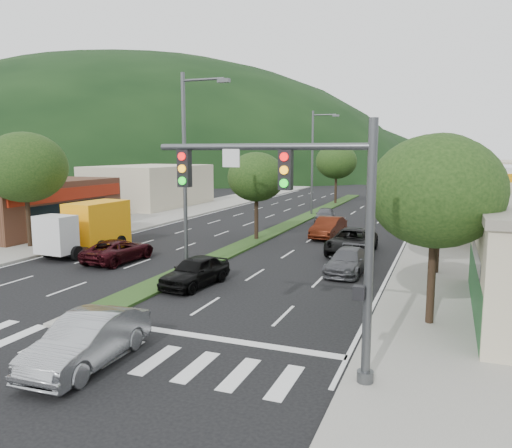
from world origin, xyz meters
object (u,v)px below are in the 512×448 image
at_px(sedan_silver, 88,340).
at_px(car_queue_d, 352,241).
at_px(tree_r_e, 446,164).
at_px(streetlight_near, 188,163).
at_px(motorhome, 406,199).
at_px(tree_r_b, 441,175).
at_px(tree_r_a, 436,191).
at_px(car_queue_b, 348,261).
at_px(suv_maroon, 119,250).
at_px(traffic_signal, 310,211).
at_px(tree_med_near, 256,177).
at_px(box_truck, 89,229).
at_px(tree_l_a, 25,167).
at_px(car_queue_e, 325,215).
at_px(tree_med_far, 336,161).
at_px(streetlight_mid, 314,158).
at_px(tree_r_c, 443,174).
at_px(tree_r_d, 445,164).
at_px(car_queue_c, 328,228).
at_px(car_queue_a, 195,271).

xyz_separation_m(sedan_silver, car_queue_d, (4.22, 18.82, 0.00)).
xyz_separation_m(tree_r_e, streetlight_near, (-11.79, -32.00, 0.69)).
bearing_deg(motorhome, tree_r_b, -88.29).
xyz_separation_m(tree_r_a, motorhome, (-3.15, 29.08, -2.93)).
xyz_separation_m(streetlight_near, car_queue_b, (7.57, 2.82, -4.96)).
bearing_deg(streetlight_near, suv_maroon, 170.50).
relative_size(traffic_signal, tree_r_a, 1.06).
relative_size(tree_med_near, box_truck, 0.96).
distance_m(tree_l_a, car_queue_e, 24.28).
bearing_deg(suv_maroon, tree_r_b, -166.55).
bearing_deg(car_queue_e, suv_maroon, -116.56).
distance_m(tree_r_a, tree_r_b, 8.00).
height_order(tree_med_far, tree_l_a, tree_l_a).
xyz_separation_m(tree_r_e, streetlight_mid, (-11.79, -7.00, 0.69)).
relative_size(tree_r_c, car_queue_b, 1.51).
height_order(traffic_signal, motorhome, traffic_signal).
height_order(tree_r_c, tree_r_e, tree_r_e).
xyz_separation_m(tree_r_c, tree_med_far, (-12.00, 24.00, 0.26)).
bearing_deg(tree_r_d, tree_l_a, -140.77).
xyz_separation_m(tree_r_a, streetlight_mid, (-11.79, 29.00, 0.76)).
distance_m(traffic_signal, tree_l_a, 24.43).
bearing_deg(traffic_signal, car_queue_e, 102.45).
height_order(tree_r_b, sedan_silver, tree_r_b).
bearing_deg(tree_r_b, car_queue_b, -164.35).
bearing_deg(sedan_silver, tree_r_a, 34.34).
bearing_deg(tree_r_e, car_queue_c, -111.40).
bearing_deg(streetlight_mid, tree_r_c, -47.78).
bearing_deg(car_queue_a, tree_r_d, 73.91).
bearing_deg(tree_l_a, car_queue_c, 32.50).
height_order(tree_r_c, car_queue_c, tree_r_c).
height_order(car_queue_b, car_queue_c, car_queue_c).
bearing_deg(tree_r_c, tree_r_e, 90.00).
relative_size(tree_med_far, streetlight_mid, 0.69).
xyz_separation_m(tree_med_far, sedan_silver, (2.84, -47.00, -4.26)).
bearing_deg(tree_med_near, car_queue_b, -42.74).
relative_size(tree_r_c, car_queue_e, 1.70).
bearing_deg(car_queue_d, car_queue_e, 111.22).
height_order(tree_r_b, car_queue_b, tree_r_b).
relative_size(tree_r_b, motorhome, 0.73).
bearing_deg(traffic_signal, streetlight_near, 132.77).
xyz_separation_m(traffic_signal, car_queue_a, (-7.36, 7.36, -3.95)).
xyz_separation_m(tree_r_c, streetlight_mid, (-11.79, 13.00, 0.84)).
xyz_separation_m(streetlight_mid, car_queue_a, (1.46, -27.18, -4.89)).
bearing_deg(traffic_signal, tree_r_d, 84.62).
relative_size(suv_maroon, motorhome, 0.49).
height_order(tree_r_e, box_truck, tree_r_e).
height_order(sedan_silver, car_queue_a, sedan_silver).
xyz_separation_m(tree_r_c, car_queue_c, (-7.52, 0.82, -4.00)).
bearing_deg(sedan_silver, tree_med_far, 90.41).
bearing_deg(car_queue_d, tree_med_near, 163.93).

